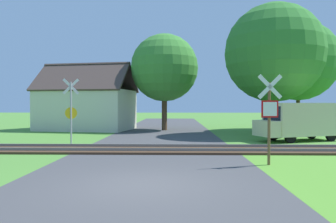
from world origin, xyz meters
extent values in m
plane|color=#4C8433|center=(0.00, 0.00, 0.00)|extent=(160.00, 160.00, 0.00)
cube|color=#424244|center=(0.00, 2.00, 0.00)|extent=(7.35, 80.00, 0.01)
cube|color=#422D1E|center=(0.00, 6.50, 0.05)|extent=(60.00, 2.60, 0.10)
cube|color=slate|center=(0.00, 7.22, 0.16)|extent=(60.00, 0.08, 0.12)
cube|color=slate|center=(0.00, 5.79, 0.16)|extent=(60.00, 0.08, 0.12)
cylinder|color=brown|center=(4.18, 3.01, 1.46)|extent=(0.10, 0.10, 2.92)
cube|color=red|center=(4.18, 2.95, 1.98)|extent=(0.60, 0.08, 0.60)
cube|color=white|center=(4.19, 2.93, 1.98)|extent=(0.49, 0.05, 0.49)
cube|color=white|center=(4.18, 2.95, 2.77)|extent=(0.88, 0.10, 0.88)
cube|color=white|center=(4.18, 2.95, 2.77)|extent=(0.88, 0.10, 0.88)
cylinder|color=#9E9EA5|center=(-4.78, 8.94, 1.69)|extent=(0.09, 0.09, 3.38)
cube|color=white|center=(-4.80, 9.00, 3.13)|extent=(0.85, 0.29, 0.88)
cube|color=white|center=(-4.80, 9.00, 3.13)|extent=(0.85, 0.29, 0.88)
cylinder|color=yellow|center=(-4.80, 9.00, 1.68)|extent=(0.62, 0.22, 0.64)
cube|color=beige|center=(-6.73, 19.17, 1.69)|extent=(8.08, 6.22, 3.38)
cube|color=#473833|center=(-6.93, 17.91, 4.46)|extent=(8.09, 4.11, 2.50)
cube|color=#473833|center=(-6.52, 20.42, 4.46)|extent=(8.09, 4.11, 2.50)
cube|color=brown|center=(-4.73, 18.84, 4.71)|extent=(0.57, 0.57, 1.10)
cylinder|color=#513823|center=(11.17, 19.12, 1.66)|extent=(0.32, 0.32, 3.33)
sphere|color=#337A2D|center=(11.17, 19.12, 5.81)|extent=(6.62, 6.62, 6.62)
cylinder|color=#513823|center=(7.89, 14.94, 1.61)|extent=(0.38, 0.38, 3.21)
sphere|color=#337A2D|center=(7.89, 14.94, 5.84)|extent=(7.00, 7.00, 7.00)
cylinder|color=#513823|center=(-0.07, 18.84, 1.56)|extent=(0.45, 0.45, 3.12)
sphere|color=#3D8433|center=(-0.07, 18.84, 5.23)|extent=(5.64, 5.64, 5.64)
cube|color=beige|center=(8.33, 10.87, 1.29)|extent=(4.59, 3.20, 1.90)
cube|color=beige|center=(6.02, 10.04, 0.79)|extent=(1.27, 1.94, 0.90)
cube|color=#19232D|center=(6.37, 10.16, 1.62)|extent=(0.58, 1.53, 0.85)
cube|color=navy|center=(8.01, 11.76, 0.96)|extent=(3.56, 1.28, 0.16)
cylinder|color=black|center=(6.72, 11.12, 0.34)|extent=(0.70, 0.40, 0.68)
cylinder|color=black|center=(7.25, 9.65, 0.34)|extent=(0.70, 0.40, 0.68)
cylinder|color=black|center=(9.41, 12.08, 0.34)|extent=(0.70, 0.40, 0.68)
cylinder|color=black|center=(9.94, 10.61, 0.34)|extent=(0.70, 0.40, 0.68)
camera|label=1|loc=(0.87, -8.61, 2.13)|focal=35.00mm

